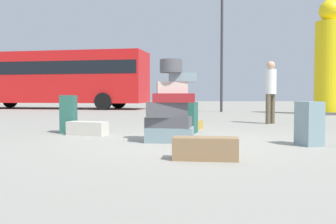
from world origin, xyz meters
name	(u,v)px	position (x,y,z in m)	size (l,w,h in m)	color
ground_plane	(181,142)	(0.00, 0.00, 0.00)	(80.00, 80.00, 0.00)	gray
suitcase_tower	(169,110)	(-0.20, 0.05, 0.53)	(0.86, 0.62, 1.36)	gray
suitcase_cream_foreground_far	(86,128)	(-1.80, 1.04, 0.13)	(0.77, 0.30, 0.26)	beige
suitcase_teal_right_side	(187,118)	(0.18, 1.47, 0.32)	(0.31, 0.39, 0.63)	#26594C
suitcase_brown_white_trunk	(204,148)	(0.20, -1.65, 0.14)	(0.78, 0.29, 0.27)	olive
suitcase_tan_foreground_near	(186,125)	(0.20, 2.40, 0.09)	(0.63, 0.43, 0.19)	#B28C33
suitcase_teal_upright_blue	(67,114)	(-2.27, 1.45, 0.39)	(0.28, 0.32, 0.77)	#26594C
suitcase_slate_left_side	(308,124)	(1.93, -0.41, 0.34)	(0.30, 0.35, 0.68)	gray
person_bearded_onlooker	(269,87)	(2.53, 3.88, 1.00)	(0.30, 0.30, 1.69)	brown
yellow_dummy_statue	(327,63)	(6.23, 8.77, 2.05)	(1.56, 1.56, 4.58)	yellow
parked_bus	(50,76)	(-6.85, 14.89, 1.84)	(11.13, 4.47, 3.15)	red
lamp_post	(220,30)	(2.23, 10.93, 3.77)	(0.36, 0.36, 5.73)	#333338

